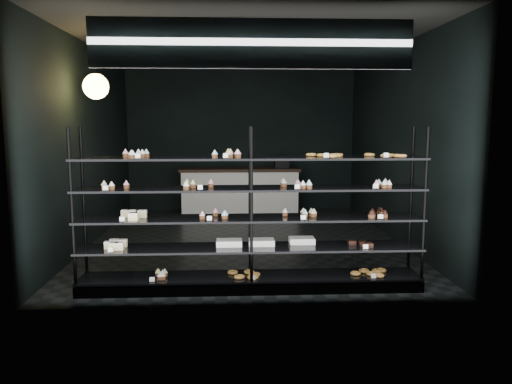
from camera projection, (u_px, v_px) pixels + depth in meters
room at (245, 144)px, 8.12m from camera, size 5.01×6.01×3.20m
display_shelf at (249, 237)px, 5.83m from camera, size 4.00×0.50×1.91m
signage at (252, 44)px, 5.06m from camera, size 3.30×0.05×0.50m
pendant_lamp at (96, 86)px, 6.93m from camera, size 0.35×0.35×0.90m
service_counter at (241, 190)px, 10.74m from camera, size 2.56×0.65×1.23m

